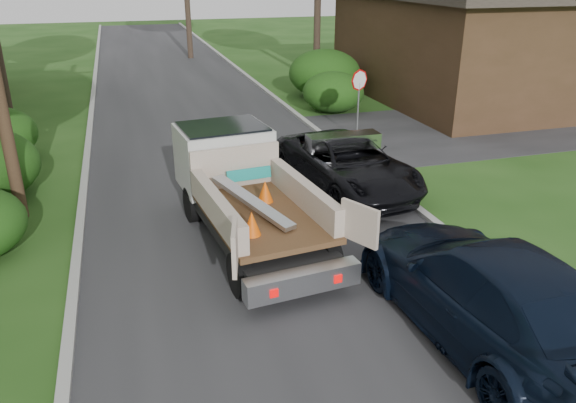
% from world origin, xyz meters
% --- Properties ---
extents(ground, '(120.00, 120.00, 0.00)m').
position_xyz_m(ground, '(0.00, 0.00, 0.00)').
color(ground, '#1E4413').
rests_on(ground, ground).
extents(road, '(8.00, 90.00, 0.02)m').
position_xyz_m(road, '(0.00, 10.00, 0.00)').
color(road, '#28282B').
rests_on(road, ground).
extents(side_street, '(16.00, 7.00, 0.02)m').
position_xyz_m(side_street, '(12.00, 9.00, 0.01)').
color(side_street, '#28282B').
rests_on(side_street, ground).
extents(curb_left, '(0.20, 90.00, 0.12)m').
position_xyz_m(curb_left, '(-4.10, 10.00, 0.06)').
color(curb_left, '#9E9E99').
rests_on(curb_left, ground).
extents(curb_right, '(0.20, 90.00, 0.12)m').
position_xyz_m(curb_right, '(4.10, 10.00, 0.06)').
color(curb_right, '#9E9E99').
rests_on(curb_right, ground).
extents(stop_sign, '(0.71, 0.32, 2.48)m').
position_xyz_m(stop_sign, '(5.20, 9.00, 1.78)').
color(stop_sign, slate).
rests_on(stop_sign, ground).
extents(house_right, '(9.72, 12.96, 6.20)m').
position_xyz_m(house_right, '(13.00, 14.00, 3.16)').
color(house_right, '#3D2918').
rests_on(house_right, ground).
extents(hedge_right_a, '(2.60, 2.60, 1.70)m').
position_xyz_m(hedge_right_a, '(5.80, 13.00, 0.85)').
color(hedge_right_a, '#123C0D').
rests_on(hedge_right_a, ground).
extents(hedge_right_b, '(3.38, 3.38, 2.21)m').
position_xyz_m(hedge_right_b, '(6.50, 16.00, 1.10)').
color(hedge_right_b, '#123C0D').
rests_on(hedge_right_b, ground).
extents(flatbed_truck, '(3.06, 6.12, 2.23)m').
position_xyz_m(flatbed_truck, '(-0.45, 2.84, 1.21)').
color(flatbed_truck, black).
rests_on(flatbed_truck, ground).
extents(black_pickup, '(3.10, 5.48, 1.44)m').
position_xyz_m(black_pickup, '(2.97, 4.50, 0.72)').
color(black_pickup, black).
rests_on(black_pickup, ground).
extents(navy_suv, '(2.59, 5.96, 1.71)m').
position_xyz_m(navy_suv, '(2.60, -2.50, 0.85)').
color(navy_suv, black).
rests_on(navy_suv, ground).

